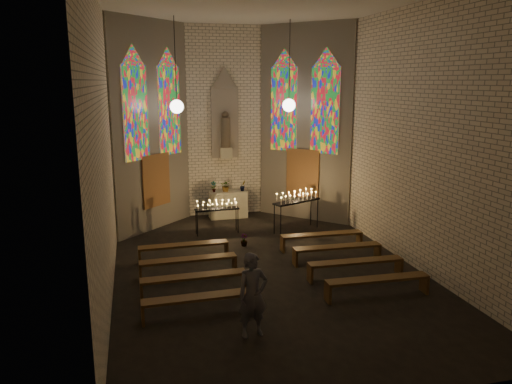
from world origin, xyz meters
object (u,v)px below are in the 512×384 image
altar (228,204)px  visitor (253,295)px  votive_stand_left (217,207)px  aisle_flower_pot (244,240)px  votive_stand_right (297,198)px

altar → visitor: size_ratio=0.81×
visitor → votive_stand_left: bearing=76.2°
votive_stand_left → aisle_flower_pot: bearing=-70.3°
altar → votive_stand_right: bearing=-48.8°
aisle_flower_pot → votive_stand_left: 1.76m
aisle_flower_pot → votive_stand_right: size_ratio=0.21×
votive_stand_left → votive_stand_right: 2.71m
votive_stand_left → votive_stand_right: votive_stand_right is taller
altar → visitor: bearing=-97.6°
votive_stand_right → altar: bearing=107.7°
votive_stand_right → visitor: 7.35m
votive_stand_right → visitor: visitor is taller
aisle_flower_pot → votive_stand_right: 2.58m
altar → visitor: (-1.19, -8.87, 0.37)m
votive_stand_right → votive_stand_left: bearing=150.0°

